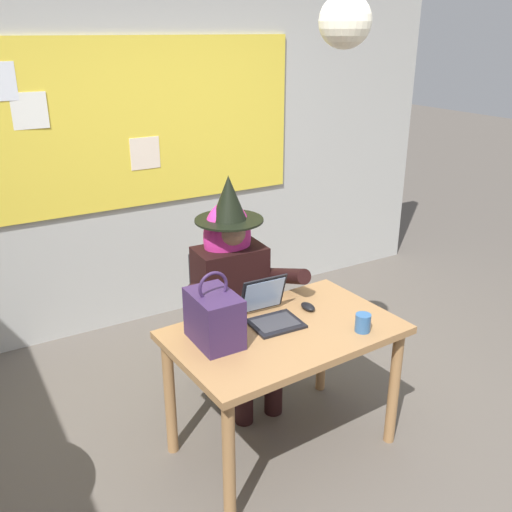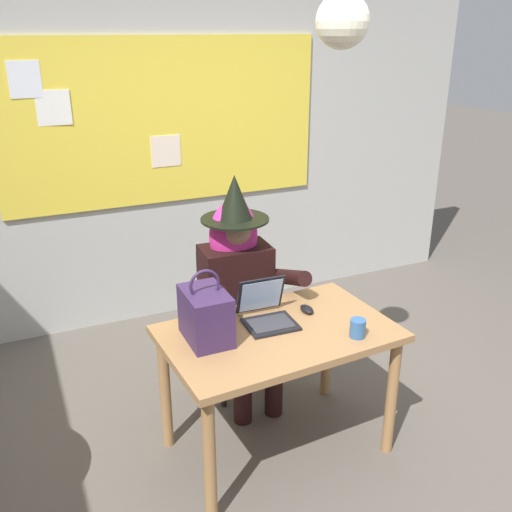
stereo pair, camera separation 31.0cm
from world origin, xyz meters
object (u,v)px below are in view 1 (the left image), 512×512
(handbag, at_px, (214,317))
(chair_at_desk, at_px, (226,313))
(desk_main, at_px, (284,347))
(computer_mouse, at_px, (308,307))
(person_costumed, at_px, (234,279))
(laptop, at_px, (271,312))
(coffee_mug, at_px, (363,323))

(handbag, bearing_deg, chair_at_desk, 58.53)
(desk_main, xyz_separation_m, computer_mouse, (0.23, 0.12, 0.12))
(person_costumed, xyz_separation_m, computer_mouse, (0.20, -0.48, -0.02))
(chair_at_desk, distance_m, handbag, 0.86)
(computer_mouse, relative_size, handbag, 0.28)
(computer_mouse, bearing_deg, desk_main, -152.46)
(person_costumed, xyz_separation_m, laptop, (-0.04, -0.49, 0.01))
(chair_at_desk, bearing_deg, handbag, -31.67)
(computer_mouse, height_order, coffee_mug, coffee_mug)
(chair_at_desk, distance_m, computer_mouse, 0.69)
(laptop, relative_size, handbag, 0.79)
(coffee_mug, bearing_deg, handbag, 157.60)
(laptop, distance_m, computer_mouse, 0.25)
(desk_main, distance_m, coffee_mug, 0.43)
(chair_at_desk, height_order, handbag, handbag)
(desk_main, distance_m, handbag, 0.44)
(handbag, height_order, coffee_mug, handbag)
(computer_mouse, bearing_deg, chair_at_desk, 108.01)
(person_costumed, relative_size, computer_mouse, 13.57)
(desk_main, bearing_deg, laptop, 96.55)
(laptop, bearing_deg, person_costumed, 87.22)
(person_costumed, distance_m, handbag, 0.67)
(coffee_mug, bearing_deg, chair_at_desk, 107.59)
(desk_main, bearing_deg, person_costumed, 87.05)
(laptop, height_order, handbag, handbag)
(laptop, xyz_separation_m, coffee_mug, (0.35, -0.34, -0.00))
(desk_main, xyz_separation_m, chair_at_desk, (0.03, 0.73, -0.14))
(computer_mouse, xyz_separation_m, coffee_mug, (0.10, -0.34, 0.03))
(computer_mouse, bearing_deg, handbag, -175.20)
(person_costumed, bearing_deg, desk_main, -0.32)
(chair_at_desk, xyz_separation_m, computer_mouse, (0.20, -0.61, 0.26))
(person_costumed, bearing_deg, handbag, -34.15)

